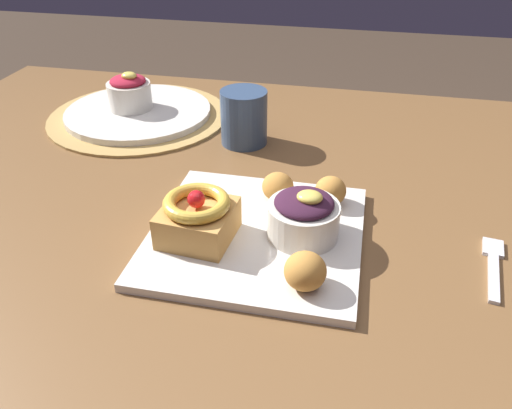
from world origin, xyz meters
TOP-DOWN VIEW (x-y plane):
  - dining_table at (0.00, 0.00)m, footprint 1.43×1.04m
  - woven_placemat at (-0.31, 0.28)m, footprint 0.35×0.35m
  - front_plate at (-0.00, -0.07)m, footprint 0.27×0.27m
  - cake_slice at (-0.07, -0.09)m, footprint 0.09×0.09m
  - berry_ramekin at (0.06, -0.06)m, footprint 0.09×0.09m
  - fritter_front at (0.08, -0.16)m, footprint 0.05×0.05m
  - fritter_middle at (0.01, 0.02)m, footprint 0.05×0.05m
  - fritter_back at (0.09, 0.02)m, footprint 0.04×0.05m
  - back_plate at (-0.31, 0.28)m, footprint 0.28×0.28m
  - back_ramekin at (-0.33, 0.28)m, footprint 0.08×0.08m
  - fork at (0.30, -0.06)m, footprint 0.04×0.13m
  - coffee_mug at (-0.08, 0.21)m, footprint 0.08×0.08m

SIDE VIEW (x-z plane):
  - dining_table at x=0.00m, z-range 0.28..1.01m
  - woven_placemat at x=-0.31m, z-range 0.73..0.73m
  - fork at x=0.30m, z-range 0.73..0.73m
  - front_plate at x=0.00m, z-range 0.73..0.74m
  - back_plate at x=-0.31m, z-range 0.73..0.75m
  - fritter_middle at x=0.01m, z-range 0.74..0.78m
  - fritter_back at x=0.09m, z-range 0.74..0.78m
  - fritter_front at x=0.08m, z-range 0.74..0.79m
  - berry_ramekin at x=0.06m, z-range 0.74..0.81m
  - cake_slice at x=-0.07m, z-range 0.74..0.81m
  - coffee_mug at x=-0.08m, z-range 0.73..0.83m
  - back_ramekin at x=-0.33m, z-range 0.74..0.82m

